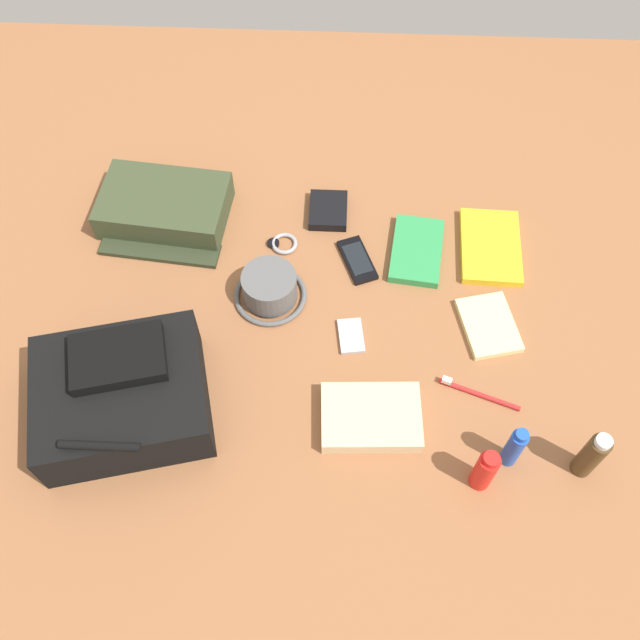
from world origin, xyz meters
TOP-DOWN VIEW (x-y plane):
  - ground_plane at (0.00, 0.00)m, footprint 2.64×2.02m
  - backpack at (0.38, 0.20)m, footprint 0.38×0.34m
  - toiletry_pouch at (0.38, -0.30)m, footprint 0.31×0.26m
  - bucket_hat at (0.11, -0.08)m, footprint 0.16×0.16m
  - cologne_bottle at (-0.52, 0.29)m, footprint 0.04×0.04m
  - deodorant_spray at (-0.38, 0.28)m, footprint 0.03×0.03m
  - sunscreen_spray at (-0.32, 0.33)m, footprint 0.04×0.04m
  - paperback_novel at (-0.39, -0.23)m, footprint 0.14×0.21m
  - travel_guidebook at (-0.22, -0.22)m, footprint 0.13×0.20m
  - cell_phone at (-0.08, -0.19)m, footprint 0.10×0.14m
  - media_player at (-0.07, 0.02)m, footprint 0.06×0.09m
  - wristwatch at (0.10, -0.23)m, footprint 0.07×0.06m
  - toothbrush at (-0.33, 0.14)m, footprint 0.17×0.07m
  - wallet at (-0.01, -0.33)m, footprint 0.09×0.11m
  - notepad at (-0.37, -0.02)m, footprint 0.14×0.17m
  - folded_towel at (-0.11, 0.21)m, footprint 0.21×0.15m

SIDE VIEW (x-z plane):
  - ground_plane at x=0.00m, z-range -0.02..0.00m
  - media_player at x=-0.07m, z-range 0.00..0.01m
  - wristwatch at x=0.10m, z-range 0.00..0.01m
  - cell_phone at x=-0.08m, z-range 0.00..0.01m
  - toothbrush at x=-0.33m, z-range 0.00..0.02m
  - notepad at x=-0.37m, z-range 0.00..0.02m
  - paperback_novel at x=-0.39m, z-range 0.00..0.02m
  - travel_guidebook at x=-0.22m, z-range 0.00..0.02m
  - wallet at x=-0.01m, z-range 0.00..0.02m
  - folded_towel at x=-0.11m, z-range 0.00..0.04m
  - bucket_hat at x=0.11m, z-range 0.00..0.07m
  - toiletry_pouch at x=0.38m, z-range 0.00..0.07m
  - sunscreen_spray at x=-0.32m, z-range 0.00..0.12m
  - deodorant_spray at x=-0.38m, z-range 0.00..0.13m
  - backpack at x=0.38m, z-range -0.01..0.14m
  - cologne_bottle at x=-0.52m, z-range 0.00..0.14m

